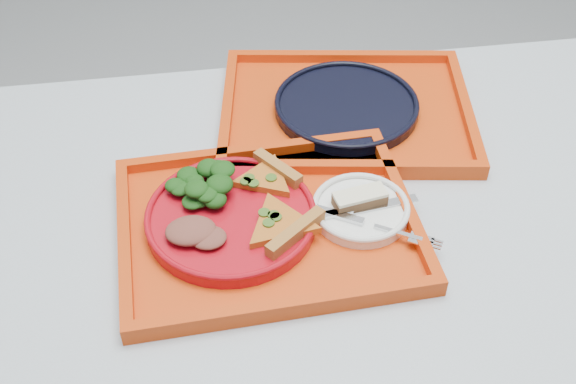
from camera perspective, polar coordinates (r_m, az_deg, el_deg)
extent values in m
cube|color=#A0A9B3|center=(1.20, 9.31, -0.36)|extent=(1.60, 0.80, 0.03)
cylinder|color=gray|center=(1.70, -19.49, -4.64)|extent=(0.05, 0.05, 0.72)
cube|color=#C2360A|center=(1.11, -1.60, -2.78)|extent=(0.46, 0.37, 0.01)
cube|color=#C2360A|center=(1.33, 4.60, 6.22)|extent=(0.50, 0.42, 0.01)
cylinder|color=#A60B16|center=(1.10, -4.51, -2.17)|extent=(0.26, 0.26, 0.02)
cylinder|color=white|center=(1.12, 5.75, -1.50)|extent=(0.15, 0.15, 0.01)
cylinder|color=black|center=(1.32, 4.63, 6.70)|extent=(0.26, 0.26, 0.02)
ellipsoid|color=black|center=(1.12, -6.85, 0.83)|extent=(0.10, 0.09, 0.05)
ellipsoid|color=brown|center=(1.07, -7.69, -3.05)|extent=(0.08, 0.06, 0.02)
cube|color=#452617|center=(1.12, 5.69, -0.62)|extent=(0.09, 0.05, 0.02)
cube|color=beige|center=(1.11, 5.73, -0.20)|extent=(0.09, 0.05, 0.01)
cube|color=silver|center=(1.11, 5.80, -1.28)|extent=(0.19, 0.04, 0.01)
cube|color=silver|center=(1.09, 6.74, -2.61)|extent=(0.17, 0.11, 0.01)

